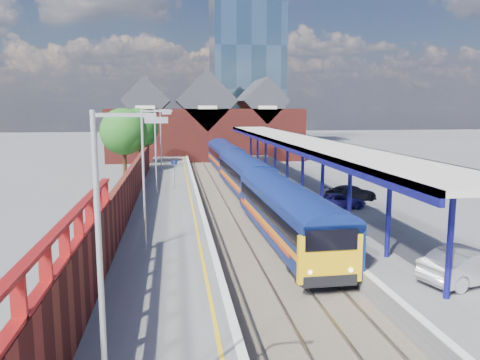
# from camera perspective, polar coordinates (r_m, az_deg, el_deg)

# --- Properties ---
(ground) EXTENTS (240.00, 240.00, 0.00)m
(ground) POSITION_cam_1_polar(r_m,az_deg,el_deg) (48.30, -2.02, -0.86)
(ground) COLOR #5B5B5E
(ground) RESTS_ON ground
(ballast_bed) EXTENTS (6.00, 76.00, 0.06)m
(ballast_bed) POSITION_cam_1_polar(r_m,az_deg,el_deg) (38.53, -0.45, -3.27)
(ballast_bed) COLOR #473D33
(ballast_bed) RESTS_ON ground
(rails) EXTENTS (4.51, 76.00, 0.14)m
(rails) POSITION_cam_1_polar(r_m,az_deg,el_deg) (38.51, -0.45, -3.14)
(rails) COLOR slate
(rails) RESTS_ON ground
(left_platform) EXTENTS (5.00, 76.00, 1.00)m
(left_platform) POSITION_cam_1_polar(r_m,az_deg,el_deg) (38.12, -8.69, -2.78)
(left_platform) COLOR #565659
(left_platform) RESTS_ON ground
(right_platform) EXTENTS (6.00, 76.00, 1.00)m
(right_platform) POSITION_cam_1_polar(r_m,az_deg,el_deg) (39.66, 8.18, -2.32)
(right_platform) COLOR #565659
(right_platform) RESTS_ON ground
(coping_left) EXTENTS (0.30, 76.00, 0.05)m
(coping_left) POSITION_cam_1_polar(r_m,az_deg,el_deg) (38.06, -5.16, -1.93)
(coping_left) COLOR silver
(coping_left) RESTS_ON left_platform
(coping_right) EXTENTS (0.30, 76.00, 0.05)m
(coping_right) POSITION_cam_1_polar(r_m,az_deg,el_deg) (38.87, 4.15, -1.69)
(coping_right) COLOR silver
(coping_right) RESTS_ON right_platform
(yellow_line) EXTENTS (0.14, 76.00, 0.01)m
(yellow_line) POSITION_cam_1_polar(r_m,az_deg,el_deg) (38.04, -6.07, -1.97)
(yellow_line) COLOR yellow
(yellow_line) RESTS_ON left_platform
(train) EXTENTS (3.15, 65.95, 3.45)m
(train) POSITION_cam_1_polar(r_m,az_deg,el_deg) (51.87, -0.83, 2.17)
(train) COLOR navy
(train) RESTS_ON ground
(canopy) EXTENTS (4.50, 52.00, 4.48)m
(canopy) POSITION_cam_1_polar(r_m,az_deg,el_deg) (40.78, 6.86, 4.75)
(canopy) COLOR navy
(canopy) RESTS_ON right_platform
(lamp_post_a) EXTENTS (1.48, 0.18, 7.00)m
(lamp_post_a) POSITION_cam_1_polar(r_m,az_deg,el_deg) (9.94, -15.93, -9.39)
(lamp_post_a) COLOR #A5A8AA
(lamp_post_a) RESTS_ON left_platform
(lamp_post_b) EXTENTS (1.48, 0.18, 7.00)m
(lamp_post_b) POSITION_cam_1_polar(r_m,az_deg,el_deg) (23.60, -11.36, 1.16)
(lamp_post_b) COLOR #A5A8AA
(lamp_post_b) RESTS_ON left_platform
(lamp_post_c) EXTENTS (1.48, 0.18, 7.00)m
(lamp_post_c) POSITION_cam_1_polar(r_m,az_deg,el_deg) (39.51, -10.06, 4.17)
(lamp_post_c) COLOR #A5A8AA
(lamp_post_c) RESTS_ON left_platform
(lamp_post_d) EXTENTS (1.48, 0.18, 7.00)m
(lamp_post_d) POSITION_cam_1_polar(r_m,az_deg,el_deg) (55.47, -9.50, 5.46)
(lamp_post_d) COLOR #A5A8AA
(lamp_post_d) RESTS_ON left_platform
(platform_sign) EXTENTS (0.55, 0.08, 2.50)m
(platform_sign) POSITION_cam_1_polar(r_m,az_deg,el_deg) (41.71, -8.01, 1.27)
(platform_sign) COLOR #A5A8AA
(platform_sign) RESTS_ON left_platform
(brick_wall) EXTENTS (0.35, 50.00, 3.86)m
(brick_wall) POSITION_cam_1_polar(r_m,az_deg,el_deg) (31.56, -13.61, -1.71)
(brick_wall) COLOR maroon
(brick_wall) RESTS_ON left_platform
(station_building) EXTENTS (30.00, 12.12, 13.78)m
(station_building) POSITION_cam_1_polar(r_m,az_deg,el_deg) (75.57, -4.29, 6.73)
(station_building) COLOR maroon
(station_building) RESTS_ON ground
(glass_tower) EXTENTS (14.20, 14.20, 40.30)m
(glass_tower) POSITION_cam_1_polar(r_m,az_deg,el_deg) (99.26, 0.73, 15.75)
(glass_tower) COLOR #446175
(glass_tower) RESTS_ON ground
(tree_near) EXTENTS (5.20, 5.20, 8.10)m
(tree_near) POSITION_cam_1_polar(r_m,az_deg,el_deg) (53.61, -13.85, 5.60)
(tree_near) COLOR #382314
(tree_near) RESTS_ON ground
(tree_far) EXTENTS (5.20, 5.20, 8.10)m
(tree_far) POSITION_cam_1_polar(r_m,az_deg,el_deg) (61.49, -12.18, 6.02)
(tree_far) COLOR #382314
(tree_far) RESTS_ON ground
(parked_car_silver) EXTENTS (4.77, 2.84, 1.49)m
(parked_car_silver) POSITION_cam_1_polar(r_m,az_deg,el_deg) (21.44, 26.30, -9.25)
(parked_car_silver) COLOR silver
(parked_car_silver) RESTS_ON right_platform
(parked_car_dark) EXTENTS (4.68, 3.23, 1.26)m
(parked_car_dark) POSITION_cam_1_polar(r_m,az_deg,el_deg) (36.62, 13.40, -1.59)
(parked_car_dark) COLOR black
(parked_car_dark) RESTS_ON right_platform
(parked_car_blue) EXTENTS (3.97, 2.04, 1.07)m
(parked_car_blue) POSITION_cam_1_polar(r_m,az_deg,el_deg) (34.01, 11.93, -2.48)
(parked_car_blue) COLOR navy
(parked_car_blue) RESTS_ON right_platform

